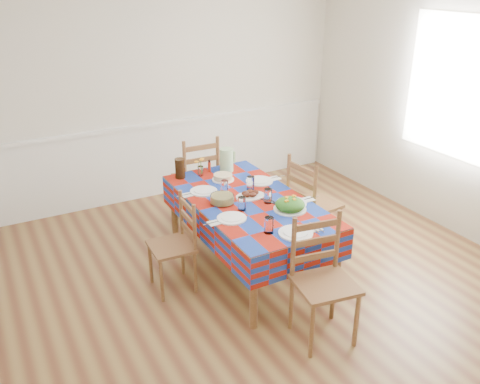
# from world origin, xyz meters

# --- Properties ---
(room) EXTENTS (4.58, 5.08, 2.78)m
(room) POSITION_xyz_m (0.00, 0.00, 1.35)
(room) COLOR brown
(room) RESTS_ON ground
(wainscot) EXTENTS (4.41, 0.06, 0.92)m
(wainscot) POSITION_xyz_m (0.00, 2.48, 0.49)
(wainscot) COLOR white
(wainscot) RESTS_ON room
(window_right) EXTENTS (0.00, 1.40, 1.40)m
(window_right) POSITION_xyz_m (2.23, 0.30, 1.50)
(window_right) COLOR white
(window_right) RESTS_ON room
(dining_table) EXTENTS (0.96, 1.78, 0.69)m
(dining_table) POSITION_xyz_m (-0.02, 0.50, 0.62)
(dining_table) COLOR brown
(dining_table) RESTS_ON room
(setting_near_head) EXTENTS (0.44, 0.29, 0.13)m
(setting_near_head) POSITION_xyz_m (-0.07, -0.20, 0.72)
(setting_near_head) COLOR white
(setting_near_head) RESTS_ON dining_table
(setting_left_near) EXTENTS (0.45, 0.27, 0.12)m
(setting_left_near) POSITION_xyz_m (-0.28, 0.26, 0.72)
(setting_left_near) COLOR white
(setting_left_near) RESTS_ON dining_table
(setting_left_far) EXTENTS (0.46, 0.28, 0.12)m
(setting_left_far) POSITION_xyz_m (-0.25, 0.80, 0.72)
(setting_left_far) COLOR white
(setting_left_far) RESTS_ON dining_table
(setting_right_near) EXTENTS (0.51, 0.29, 0.13)m
(setting_right_near) POSITION_xyz_m (0.21, 0.28, 0.72)
(setting_right_near) COLOR white
(setting_right_near) RESTS_ON dining_table
(setting_right_far) EXTENTS (0.50, 0.29, 0.13)m
(setting_right_far) POSITION_xyz_m (0.22, 0.76, 0.72)
(setting_right_far) COLOR white
(setting_right_far) RESTS_ON dining_table
(meat_platter) EXTENTS (0.28, 0.20, 0.05)m
(meat_platter) POSITION_xyz_m (0.02, 0.54, 0.71)
(meat_platter) COLOR white
(meat_platter) RESTS_ON dining_table
(salad_platter) EXTENTS (0.28, 0.28, 0.12)m
(salad_platter) POSITION_xyz_m (0.18, 0.14, 0.74)
(salad_platter) COLOR white
(salad_platter) RESTS_ON dining_table
(pasta_bowl) EXTENTS (0.21, 0.21, 0.08)m
(pasta_bowl) POSITION_xyz_m (-0.26, 0.54, 0.73)
(pasta_bowl) COLOR white
(pasta_bowl) RESTS_ON dining_table
(cake) EXTENTS (0.22, 0.22, 0.06)m
(cake) POSITION_xyz_m (-0.02, 1.01, 0.72)
(cake) COLOR white
(cake) RESTS_ON dining_table
(serving_utensils) EXTENTS (0.11, 0.25, 0.01)m
(serving_utensils) POSITION_xyz_m (0.12, 0.39, 0.69)
(serving_utensils) COLOR black
(serving_utensils) RESTS_ON dining_table
(flower_vase) EXTENTS (0.12, 0.10, 0.18)m
(flower_vase) POSITION_xyz_m (-0.16, 1.22, 0.77)
(flower_vase) COLOR white
(flower_vase) RESTS_ON dining_table
(hot_sauce) EXTENTS (0.03, 0.03, 0.13)m
(hot_sauce) POSITION_xyz_m (-0.03, 1.28, 0.75)
(hot_sauce) COLOR red
(hot_sauce) RESTS_ON dining_table
(green_pitcher) EXTENTS (0.14, 0.14, 0.24)m
(green_pitcher) POSITION_xyz_m (0.13, 1.21, 0.81)
(green_pitcher) COLOR #AADB9B
(green_pitcher) RESTS_ON dining_table
(tea_pitcher) EXTENTS (0.10, 0.10, 0.20)m
(tea_pitcher) POSITION_xyz_m (-0.36, 1.27, 0.79)
(tea_pitcher) COLOR black
(tea_pitcher) RESTS_ON dining_table
(name_card) EXTENTS (0.07, 0.02, 0.02)m
(name_card) POSITION_xyz_m (-0.01, -0.34, 0.70)
(name_card) COLOR white
(name_card) RESTS_ON dining_table
(chair_near) EXTENTS (0.48, 0.47, 0.96)m
(chair_near) POSITION_xyz_m (-0.02, -0.61, 0.47)
(chair_near) COLOR brown
(chair_near) RESTS_ON room
(chair_far) EXTENTS (0.45, 0.43, 0.98)m
(chair_far) POSITION_xyz_m (-0.03, 1.61, 0.48)
(chair_far) COLOR brown
(chair_far) RESTS_ON room
(chair_left) EXTENTS (0.37, 0.39, 0.84)m
(chair_left) POSITION_xyz_m (-0.73, 0.50, 0.41)
(chair_left) COLOR brown
(chair_left) RESTS_ON room
(chair_right) EXTENTS (0.46, 0.48, 0.98)m
(chair_right) POSITION_xyz_m (0.68, 0.50, 0.48)
(chair_right) COLOR brown
(chair_right) RESTS_ON room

